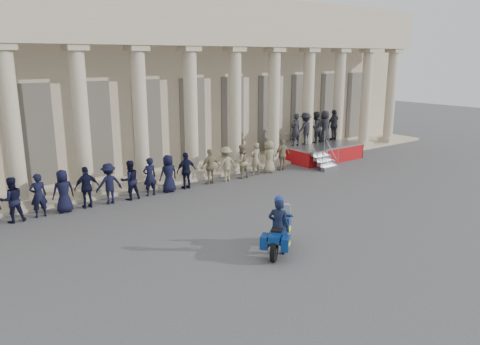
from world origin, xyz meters
name	(u,v)px	position (x,y,z in m)	size (l,w,h in m)	color
ground	(284,233)	(0.00, 0.00, 0.00)	(90.00, 90.00, 0.00)	#3F3F41
building	(107,80)	(0.00, 14.74, 4.52)	(40.00, 12.50, 9.00)	tan
officer_rank	(134,179)	(-2.34, 6.73, 0.83)	(17.51, 0.63, 1.67)	black
reviewing_stand	(317,133)	(9.60, 7.69, 1.49)	(4.45, 4.22, 2.73)	gray
motorcycle	(279,233)	(-1.19, -1.05, 0.59)	(1.78, 1.52, 1.36)	black
rider	(279,225)	(-1.29, -1.12, 0.91)	(0.72, 0.76, 1.83)	black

